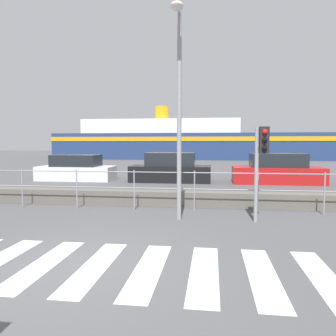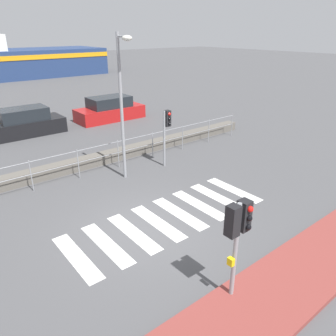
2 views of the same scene
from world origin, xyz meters
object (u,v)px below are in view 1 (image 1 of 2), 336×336
parked_car_red (277,171)px  ferry_boat (187,142)px  parked_car_white (76,169)px  traffic_light_far (261,152)px  streetlamp (179,89)px  parked_car_black (171,169)px

parked_car_red → ferry_boat: bearing=104.1°
ferry_boat → parked_car_white: 26.24m
traffic_light_far → parked_car_red: (2.05, 8.60, -1.16)m
traffic_light_far → parked_car_white: bearing=135.2°
parked_car_white → parked_car_red: bearing=-0.0°
streetlamp → parked_car_red: bearing=64.4°
parked_car_red → traffic_light_far: bearing=-103.4°
streetlamp → parked_car_white: (-6.56, 8.69, -2.84)m
parked_car_red → parked_car_white: bearing=180.0°
parked_car_red → streetlamp: bearing=-115.6°
streetlamp → parked_car_black: 9.21m
ferry_boat → parked_car_white: (-4.21, -25.85, -1.56)m
parked_car_white → parked_car_black: 5.25m
streetlamp → ferry_boat: ferry_boat is taller
parked_car_black → parked_car_red: size_ratio=0.95×
traffic_light_far → ferry_boat: 34.74m
traffic_light_far → parked_car_red: 8.91m
parked_car_white → parked_car_red: (10.72, -0.00, 0.05)m
streetlamp → parked_car_red: size_ratio=1.24×
ferry_boat → parked_car_red: size_ratio=7.98×
traffic_light_far → streetlamp: bearing=-177.6°
parked_car_white → parked_car_black: (5.25, 0.00, 0.06)m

